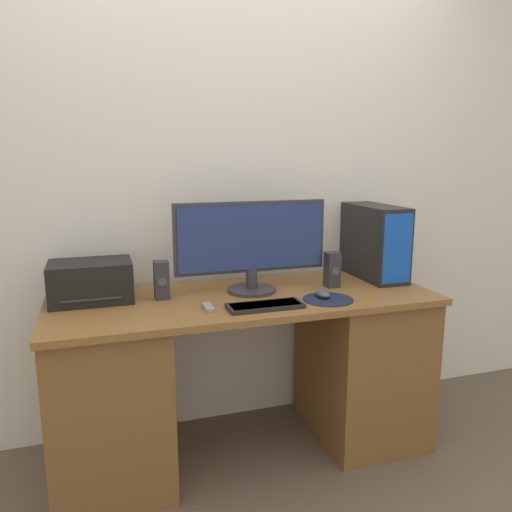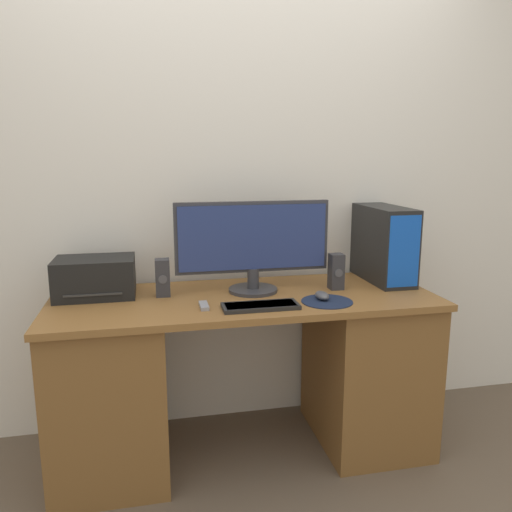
{
  "view_description": "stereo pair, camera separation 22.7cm",
  "coord_description": "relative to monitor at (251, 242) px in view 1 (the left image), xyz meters",
  "views": [
    {
      "loc": [
        -0.63,
        -1.79,
        1.43
      ],
      "look_at": [
        0.05,
        0.33,
        0.97
      ],
      "focal_mm": 35.0,
      "sensor_mm": 36.0,
      "label": 1
    },
    {
      "loc": [
        -0.41,
        -1.84,
        1.43
      ],
      "look_at": [
        0.05,
        0.33,
        0.97
      ],
      "focal_mm": 35.0,
      "sensor_mm": 36.0,
      "label": 2
    }
  ],
  "objects": [
    {
      "name": "mousepad",
      "position": [
        0.29,
        -0.24,
        -0.24
      ],
      "size": [
        0.23,
        0.23,
        0.0
      ],
      "color": "#19233D",
      "rests_on": "desk"
    },
    {
      "name": "desk",
      "position": [
        -0.05,
        -0.07,
        -0.62
      ],
      "size": [
        1.76,
        0.67,
        0.79
      ],
      "color": "brown",
      "rests_on": "ground_plane"
    },
    {
      "name": "ground_plane",
      "position": [
        -0.05,
        -0.4,
        -1.02
      ],
      "size": [
        12.0,
        12.0,
        0.0
      ],
      "primitive_type": "plane",
      "color": "brown"
    },
    {
      "name": "remote_control",
      "position": [
        -0.26,
        -0.21,
        -0.23
      ],
      "size": [
        0.04,
        0.11,
        0.02
      ],
      "color": "gray",
      "rests_on": "desk"
    },
    {
      "name": "computer_tower",
      "position": [
        0.7,
        0.08,
        -0.05
      ],
      "size": [
        0.18,
        0.46,
        0.38
      ],
      "color": "black",
      "rests_on": "desk"
    },
    {
      "name": "printer",
      "position": [
        -0.72,
        0.07,
        -0.15
      ],
      "size": [
        0.35,
        0.25,
        0.18
      ],
      "color": "black",
      "rests_on": "desk"
    },
    {
      "name": "monitor",
      "position": [
        0.0,
        0.0,
        0.0
      ],
      "size": [
        0.73,
        0.23,
        0.43
      ],
      "color": "#333338",
      "rests_on": "desk"
    },
    {
      "name": "mouse",
      "position": [
        0.27,
        -0.21,
        -0.22
      ],
      "size": [
        0.06,
        0.1,
        0.03
      ],
      "color": "#4C4C51",
      "rests_on": "mousepad"
    },
    {
      "name": "speaker_left",
      "position": [
        -0.42,
        0.01,
        -0.15
      ],
      "size": [
        0.06,
        0.07,
        0.17
      ],
      "color": "#2D2D33",
      "rests_on": "desk"
    },
    {
      "name": "speaker_right",
      "position": [
        0.4,
        -0.04,
        -0.15
      ],
      "size": [
        0.06,
        0.07,
        0.17
      ],
      "color": "#2D2D33",
      "rests_on": "desk"
    },
    {
      "name": "wall_back",
      "position": [
        -0.05,
        0.32,
        0.33
      ],
      "size": [
        6.4,
        0.05,
        2.7
      ],
      "color": "white",
      "rests_on": "ground_plane"
    },
    {
      "name": "keyboard",
      "position": [
        -0.02,
        -0.27,
        -0.23
      ],
      "size": [
        0.33,
        0.12,
        0.02
      ],
      "color": "black",
      "rests_on": "desk"
    }
  ]
}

